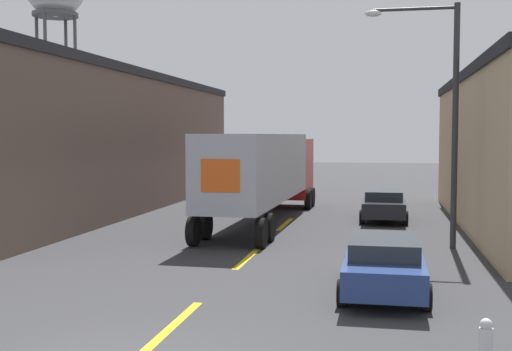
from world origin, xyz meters
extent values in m
cube|color=gold|center=(0.00, 2.67, 0.00)|extent=(0.20, 3.87, 0.01)
cube|color=gold|center=(0.00, 10.18, 0.00)|extent=(0.20, 3.87, 0.01)
cube|color=gold|center=(0.00, 17.68, 0.00)|extent=(0.20, 3.87, 0.01)
cube|color=brown|center=(-13.66, 21.49, 3.28)|extent=(12.89, 28.57, 6.56)
cube|color=#232326|center=(-13.66, 21.49, 6.76)|extent=(13.09, 28.77, 0.40)
cube|color=#B21919|center=(-0.82, 24.16, 2.05)|extent=(2.31, 3.14, 3.07)
cube|color=#A8A8B2|center=(-0.98, 16.61, 2.48)|extent=(2.59, 11.45, 2.70)
cube|color=#E55619|center=(-1.09, 10.89, 2.48)|extent=(1.30, 0.06, 1.08)
cylinder|color=black|center=(0.37, 24.52, 0.51)|extent=(0.30, 1.03, 1.03)
cylinder|color=black|center=(-1.99, 24.57, 0.51)|extent=(0.30, 1.03, 1.03)
cylinder|color=black|center=(0.34, 23.28, 0.51)|extent=(0.30, 1.03, 1.03)
cylinder|color=black|center=(-2.02, 23.33, 0.51)|extent=(0.30, 1.03, 1.03)
cylinder|color=black|center=(0.13, 13.08, 0.51)|extent=(0.30, 1.03, 1.03)
cylinder|color=black|center=(-2.23, 13.13, 0.51)|extent=(0.30, 1.03, 1.03)
cylinder|color=black|center=(0.10, 11.68, 0.51)|extent=(0.30, 1.03, 1.03)
cylinder|color=black|center=(-2.26, 11.73, 0.51)|extent=(0.30, 1.03, 1.03)
cube|color=black|center=(4.11, 19.71, 0.63)|extent=(1.80, 4.48, 0.64)
cube|color=#23282D|center=(4.11, 19.58, 1.15)|extent=(1.59, 2.33, 0.41)
cylinder|color=black|center=(5.01, 21.10, 0.30)|extent=(0.22, 0.61, 0.61)
cylinder|color=black|center=(3.21, 21.10, 0.30)|extent=(0.22, 0.61, 0.61)
cylinder|color=black|center=(5.01, 18.32, 0.30)|extent=(0.22, 0.61, 0.61)
cylinder|color=black|center=(3.21, 18.32, 0.30)|extent=(0.22, 0.61, 0.61)
cube|color=navy|center=(4.11, 6.31, 0.63)|extent=(1.80, 4.48, 0.64)
cube|color=#23282D|center=(4.11, 6.18, 1.15)|extent=(1.59, 2.33, 0.41)
cylinder|color=black|center=(5.01, 7.70, 0.30)|extent=(0.22, 0.61, 0.61)
cylinder|color=black|center=(3.21, 7.70, 0.30)|extent=(0.22, 0.61, 0.61)
cylinder|color=black|center=(5.01, 4.92, 0.30)|extent=(0.22, 0.61, 0.61)
cylinder|color=black|center=(3.21, 4.92, 0.30)|extent=(0.22, 0.61, 0.61)
cylinder|color=#47474C|center=(-21.57, 41.50, 7.08)|extent=(0.28, 0.28, 14.16)
cylinder|color=#47474C|center=(-23.34, 43.27, 7.08)|extent=(0.28, 0.28, 14.16)
cylinder|color=#47474C|center=(-25.10, 41.50, 7.08)|extent=(0.28, 0.28, 14.16)
cylinder|color=#47474C|center=(-23.34, 39.74, 7.08)|extent=(0.28, 0.28, 14.16)
cylinder|color=#4C4C51|center=(-23.34, 41.50, 13.96)|extent=(3.81, 3.81, 0.30)
cylinder|color=#2D2D30|center=(6.39, 13.06, 4.06)|extent=(0.20, 0.20, 8.12)
cylinder|color=#2D2D30|center=(5.03, 13.06, 7.97)|extent=(2.72, 0.11, 0.11)
ellipsoid|color=silver|center=(3.67, 13.06, 7.87)|extent=(0.56, 0.32, 0.22)
cylinder|color=silver|center=(5.71, 1.44, 0.35)|extent=(0.22, 0.22, 0.71)
sphere|color=silver|center=(5.71, 1.44, 0.77)|extent=(0.20, 0.20, 0.20)
camera|label=1|loc=(4.06, -9.13, 3.79)|focal=45.00mm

